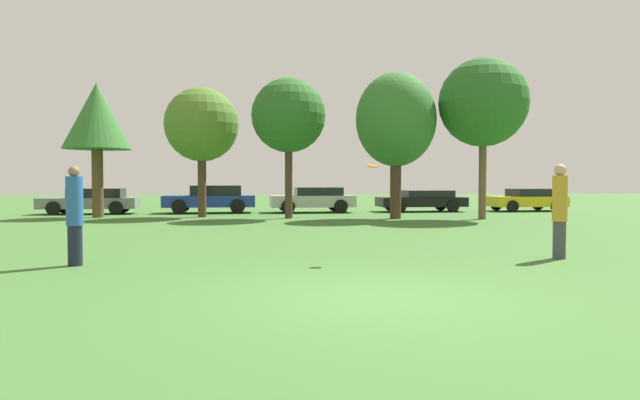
% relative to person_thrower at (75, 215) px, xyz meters
% --- Properties ---
extents(ground_plane, '(120.00, 120.00, 0.00)m').
position_rel_person_thrower_xyz_m(ground_plane, '(4.95, -3.40, -0.95)').
color(ground_plane, '#3D6B2D').
extents(person_thrower, '(0.31, 0.31, 1.87)m').
position_rel_person_thrower_xyz_m(person_thrower, '(0.00, 0.00, 0.00)').
color(person_thrower, '#191E33').
rests_on(person_thrower, ground).
extents(person_catcher, '(0.30, 0.30, 1.93)m').
position_rel_person_thrower_xyz_m(person_catcher, '(9.53, -0.09, 0.05)').
color(person_catcher, '#3F3F47').
rests_on(person_catcher, ground).
extents(frisbee, '(0.23, 0.23, 0.09)m').
position_rel_person_thrower_xyz_m(frisbee, '(5.67, 0.06, 0.93)').
color(frisbee, orange).
extents(tree_0, '(2.89, 2.89, 5.89)m').
position_rel_person_thrower_xyz_m(tree_0, '(-3.66, 14.21, 3.41)').
color(tree_0, brown).
rests_on(tree_0, ground).
extents(tree_1, '(3.27, 3.27, 5.73)m').
position_rel_person_thrower_xyz_m(tree_1, '(0.86, 14.02, 3.11)').
color(tree_1, '#473323').
rests_on(tree_1, ground).
extents(tree_2, '(3.17, 3.17, 5.98)m').
position_rel_person_thrower_xyz_m(tree_2, '(4.64, 12.74, 3.42)').
color(tree_2, '#473323').
rests_on(tree_2, ground).
extents(tree_3, '(3.39, 3.39, 6.18)m').
position_rel_person_thrower_xyz_m(tree_3, '(9.14, 12.06, 3.21)').
color(tree_3, '#473323').
rests_on(tree_3, ground).
extents(tree_4, '(3.68, 3.68, 6.71)m').
position_rel_person_thrower_xyz_m(tree_4, '(12.67, 11.34, 3.90)').
color(tree_4, brown).
rests_on(tree_4, ground).
extents(parked_car_grey, '(4.58, 1.94, 1.24)m').
position_rel_person_thrower_xyz_m(parked_car_grey, '(-4.73, 16.91, -0.29)').
color(parked_car_grey, slate).
rests_on(parked_car_grey, ground).
extents(parked_car_blue, '(4.57, 2.14, 1.38)m').
position_rel_person_thrower_xyz_m(parked_car_blue, '(0.98, 17.20, -0.22)').
color(parked_car_blue, '#1E389E').
rests_on(parked_car_blue, ground).
extents(parked_car_silver, '(4.31, 2.17, 1.28)m').
position_rel_person_thrower_xyz_m(parked_car_silver, '(6.13, 17.06, -0.26)').
color(parked_car_silver, '#B2B2B7').
rests_on(parked_car_silver, ground).
extents(parked_car_black, '(4.60, 2.05, 1.11)m').
position_rel_person_thrower_xyz_m(parked_car_black, '(11.89, 17.24, -0.34)').
color(parked_car_black, black).
rests_on(parked_car_black, ground).
extents(parked_car_yellow, '(4.02, 2.11, 1.19)m').
position_rel_person_thrower_xyz_m(parked_car_yellow, '(17.60, 17.15, -0.32)').
color(parked_car_yellow, gold).
rests_on(parked_car_yellow, ground).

